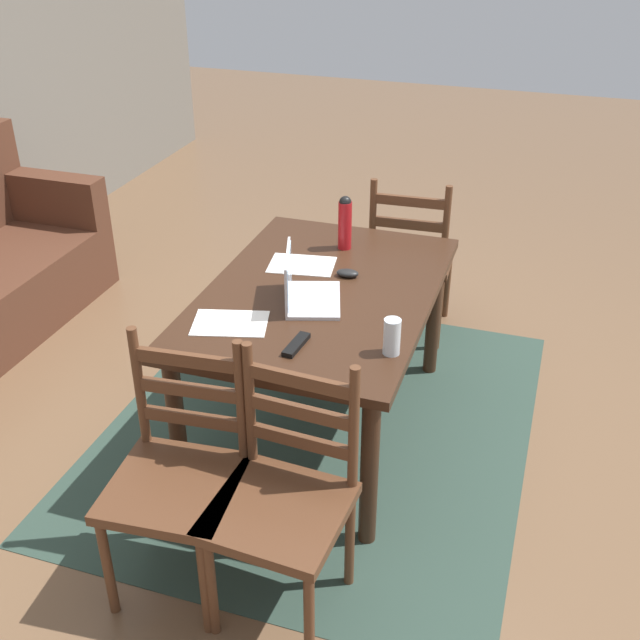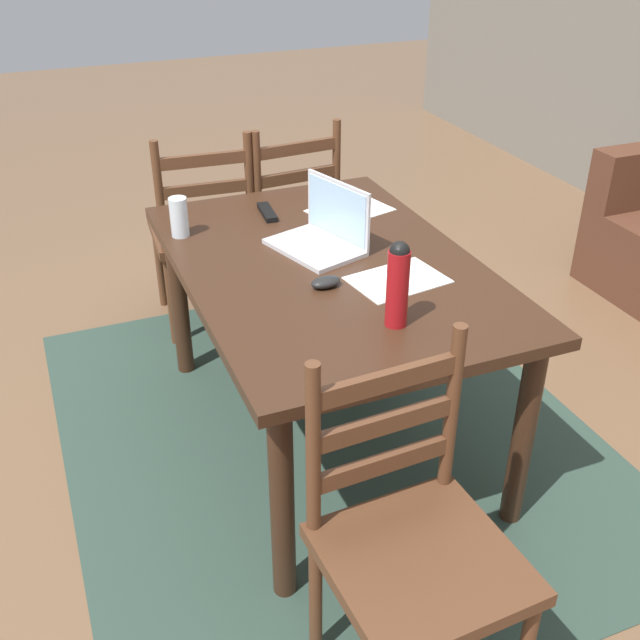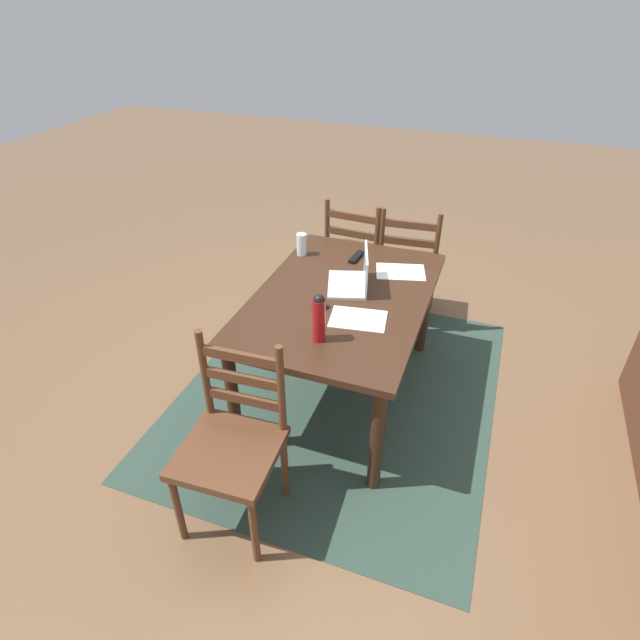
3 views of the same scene
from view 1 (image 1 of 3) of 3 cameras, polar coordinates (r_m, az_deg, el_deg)
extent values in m
plane|color=brown|center=(3.77, 0.04, -7.70)|extent=(14.00, 14.00, 0.00)
cube|color=#2D4238|center=(3.77, 0.04, -7.66)|extent=(2.27, 1.92, 0.01)
cube|color=#382114|center=(3.38, 0.04, 1.91)|extent=(1.43, 0.96, 0.04)
cylinder|color=#382114|center=(2.99, 3.61, -10.94)|extent=(0.07, 0.07, 0.69)
cylinder|color=#382114|center=(4.02, 8.30, 0.48)|extent=(0.07, 0.07, 0.69)
cylinder|color=#382114|center=(3.23, -10.36, -7.90)|extent=(0.07, 0.07, 0.69)
cylinder|color=#382114|center=(4.20, -2.46, 2.15)|extent=(0.07, 0.07, 0.69)
cube|color=#56331E|center=(2.81, -10.59, -11.92)|extent=(0.47, 0.47, 0.04)
cylinder|color=#56331E|center=(2.79, -7.92, -18.75)|extent=(0.04, 0.04, 0.43)
cylinder|color=#56331E|center=(2.92, -15.23, -16.99)|extent=(0.04, 0.04, 0.43)
cylinder|color=#56331E|center=(3.04, -5.37, -13.58)|extent=(0.04, 0.04, 0.43)
cylinder|color=#56331E|center=(3.16, -12.09, -12.25)|extent=(0.04, 0.04, 0.43)
cylinder|color=#56331E|center=(2.74, -5.78, -6.04)|extent=(0.04, 0.04, 0.50)
cylinder|color=#56331E|center=(2.87, -13.02, -4.89)|extent=(0.04, 0.04, 0.50)
cube|color=#56331E|center=(2.85, -9.32, -7.10)|extent=(0.05, 0.36, 0.05)
cube|color=#56331E|center=(2.78, -9.53, -5.04)|extent=(0.05, 0.36, 0.05)
cube|color=#56331E|center=(2.71, -9.75, -2.87)|extent=(0.05, 0.36, 0.05)
cube|color=#56331E|center=(2.68, -3.09, -13.81)|extent=(0.47, 0.47, 0.04)
cylinder|color=#56331E|center=(2.68, -0.79, -21.13)|extent=(0.04, 0.04, 0.43)
cylinder|color=#56331E|center=(2.80, -8.40, -18.66)|extent=(0.04, 0.04, 0.43)
cylinder|color=#56331E|center=(2.92, 2.19, -15.73)|extent=(0.04, 0.04, 0.43)
cylinder|color=#56331E|center=(3.03, -4.79, -13.77)|extent=(0.04, 0.04, 0.43)
cylinder|color=#56331E|center=(2.60, 2.47, -8.08)|extent=(0.04, 0.04, 0.50)
cylinder|color=#56331E|center=(2.72, -5.13, -6.22)|extent=(0.04, 0.04, 0.50)
cube|color=#56331E|center=(2.72, -1.40, -8.83)|extent=(0.05, 0.36, 0.05)
cube|color=#56331E|center=(2.64, -1.43, -6.71)|extent=(0.05, 0.36, 0.05)
cube|color=#56331E|center=(2.57, -1.47, -4.47)|extent=(0.05, 0.36, 0.05)
cube|color=#56331E|center=(4.36, 6.73, 4.61)|extent=(0.46, 0.46, 0.04)
cylinder|color=#56331E|center=(4.66, 4.64, 3.23)|extent=(0.04, 0.04, 0.43)
cylinder|color=#56331E|center=(4.62, 9.27, 2.65)|extent=(0.04, 0.04, 0.43)
cylinder|color=#56331E|center=(4.33, 3.66, 1.06)|extent=(0.04, 0.04, 0.43)
cylinder|color=#56331E|center=(4.28, 8.64, 0.41)|extent=(0.04, 0.04, 0.43)
cylinder|color=#56331E|center=(4.11, 3.85, 6.93)|extent=(0.04, 0.04, 0.50)
cylinder|color=#56331E|center=(4.06, 9.13, 6.31)|extent=(0.04, 0.04, 0.50)
cube|color=#56331E|center=(4.12, 6.40, 5.35)|extent=(0.04, 0.36, 0.05)
cube|color=#56331E|center=(4.07, 6.50, 6.95)|extent=(0.04, 0.36, 0.05)
cube|color=#56331E|center=(4.03, 6.60, 8.59)|extent=(0.04, 0.36, 0.05)
cube|color=#512D1E|center=(5.19, -19.45, 8.45)|extent=(0.16, 0.80, 0.30)
cube|color=silver|center=(3.27, -0.47, 1.46)|extent=(0.37, 0.31, 0.02)
cube|color=silver|center=(3.23, -2.36, 3.24)|extent=(0.31, 0.10, 0.21)
cube|color=#A5CCEA|center=(3.23, -2.25, 3.24)|extent=(0.28, 0.09, 0.19)
cylinder|color=#A81419|center=(3.72, 1.83, 6.91)|extent=(0.06, 0.06, 0.23)
sphere|color=black|center=(3.67, 1.86, 8.58)|extent=(0.06, 0.06, 0.06)
cylinder|color=silver|center=(2.90, 5.27, -1.22)|extent=(0.07, 0.07, 0.14)
ellipsoid|color=black|center=(3.48, 2.02, 3.44)|extent=(0.07, 0.10, 0.03)
cube|color=black|center=(2.96, -1.74, -1.81)|extent=(0.17, 0.06, 0.02)
cube|color=white|center=(3.59, -1.33, 4.04)|extent=(0.25, 0.32, 0.00)
cube|color=white|center=(3.14, -6.57, -0.23)|extent=(0.28, 0.34, 0.00)
camera|label=2|loc=(4.98, 19.19, 23.34)|focal=42.57mm
camera|label=3|loc=(5.50, 0.45, 29.29)|focal=28.71mm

